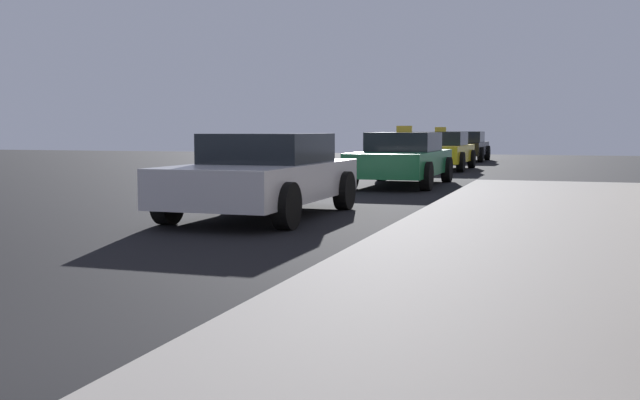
# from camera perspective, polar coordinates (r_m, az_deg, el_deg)

# --- Properties ---
(car_silver) EXTENTS (2.00, 4.24, 1.27)m
(car_silver) POSITION_cam_1_polar(r_m,az_deg,el_deg) (11.62, -4.21, 1.95)
(car_silver) COLOR #B7B7BF
(car_silver) RESTS_ON ground_plane
(car_green) EXTENTS (1.94, 4.55, 1.43)m
(car_green) POSITION_cam_1_polar(r_m,az_deg,el_deg) (18.30, 6.25, 3.15)
(car_green) COLOR #196638
(car_green) RESTS_ON ground_plane
(car_yellow) EXTENTS (2.06, 4.34, 1.43)m
(car_yellow) POSITION_cam_1_polar(r_m,az_deg,el_deg) (25.79, 9.01, 3.73)
(car_yellow) COLOR yellow
(car_yellow) RESTS_ON ground_plane
(car_black) EXTENTS (1.97, 4.03, 1.27)m
(car_black) POSITION_cam_1_polar(r_m,az_deg,el_deg) (33.22, 10.81, 4.03)
(car_black) COLOR black
(car_black) RESTS_ON ground_plane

